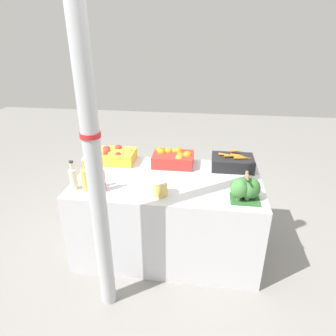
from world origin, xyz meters
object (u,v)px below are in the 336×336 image
juice_bottle_golden (86,177)px  carrot_crate (233,162)px  support_pole (91,140)px  sparrow_bird (247,176)px  juice_bottle_cloudy (73,177)px  juice_bottle_ruby (101,179)px  orange_crate (173,158)px  broccoli_pile (245,188)px  apple_crate (114,156)px  pickle_jar (160,188)px

juice_bottle_golden → carrot_crate: bearing=25.6°
support_pole → sparrow_bird: support_pole is taller
juice_bottle_cloudy → juice_bottle_ruby: size_ratio=1.01×
support_pole → juice_bottle_ruby: 0.62m
juice_bottle_ruby → juice_bottle_golden: bearing=180.0°
carrot_crate → juice_bottle_cloudy: 1.40m
orange_crate → broccoli_pile: size_ratio=1.66×
apple_crate → juice_bottle_cloudy: juice_bottle_cloudy is taller
apple_crate → pickle_jar: (0.53, -0.57, 0.00)m
carrot_crate → pickle_jar: (-0.58, -0.57, 0.01)m
pickle_jar → sparrow_bird: sparrow_bird is taller
juice_bottle_ruby → sparrow_bird: bearing=0.4°
pickle_jar → sparrow_bird: bearing=1.5°
carrot_crate → apple_crate: bearing=-179.9°
apple_crate → juice_bottle_golden: size_ratio=1.38×
juice_bottle_cloudy → orange_crate: bearing=38.0°
juice_bottle_ruby → sparrow_bird: (1.11, 0.01, 0.10)m
apple_crate → orange_crate: (0.57, 0.01, 0.00)m
support_pole → juice_bottle_cloudy: 0.70m
support_pole → juice_bottle_ruby: size_ratio=10.83×
apple_crate → sparrow_bird: size_ratio=2.77×
sparrow_bird → juice_bottle_ruby: bearing=94.3°
juice_bottle_golden → apple_crate: bearing=84.2°
juice_bottle_golden → juice_bottle_ruby: juice_bottle_golden is taller
support_pole → sparrow_bird: bearing=21.9°
juice_bottle_ruby → broccoli_pile: bearing=1.3°
orange_crate → broccoli_pile: (0.60, -0.55, 0.02)m
carrot_crate → juice_bottle_cloudy: (-1.28, -0.56, 0.04)m
sparrow_bird → broccoli_pile: bearing=5.0°
orange_crate → broccoli_pile: bearing=-42.3°
carrot_crate → sparrow_bird: (0.06, -0.56, 0.14)m
orange_crate → sparrow_bird: sparrow_bird is taller
orange_crate → juice_bottle_cloudy: size_ratio=1.53×
apple_crate → orange_crate: size_ratio=1.00×
juice_bottle_golden → sparrow_bird: size_ratio=2.00×
juice_bottle_ruby → support_pole: bearing=-73.3°
support_pole → broccoli_pile: 1.18m
orange_crate → pickle_jar: size_ratio=2.87×
support_pole → sparrow_bird: (0.99, 0.40, -0.37)m
apple_crate → juice_bottle_golden: juice_bottle_golden is taller
broccoli_pile → pickle_jar: broccoli_pile is taller
juice_bottle_golden → pickle_jar: juice_bottle_golden is taller
orange_crate → sparrow_bird: 0.84m
support_pole → carrot_crate: size_ratio=7.00×
pickle_jar → broccoli_pile: bearing=3.2°
juice_bottle_golden → pickle_jar: size_ratio=2.08×
apple_crate → juice_bottle_golden: (-0.06, -0.56, 0.05)m
orange_crate → juice_bottle_ruby: size_ratio=1.55×
juice_bottle_cloudy → broccoli_pile: bearing=1.1°
orange_crate → juice_bottle_cloudy: juice_bottle_cloudy is taller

